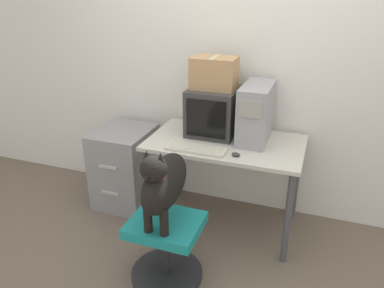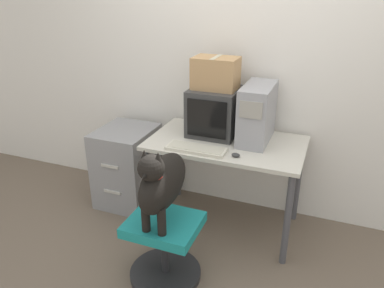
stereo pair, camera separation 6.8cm
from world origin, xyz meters
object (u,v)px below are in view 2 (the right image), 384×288
at_px(pc_tower, 257,113).
at_px(crt_monitor, 215,111).
at_px(office_chair, 165,246).
at_px(filing_cabinet, 127,166).
at_px(dog, 162,182).
at_px(keyboard, 196,149).
at_px(cardboard_box, 216,73).

bearing_deg(pc_tower, crt_monitor, 177.17).
height_order(office_chair, filing_cabinet, filing_cabinet).
bearing_deg(office_chair, dog, -90.00).
height_order(keyboard, dog, dog).
bearing_deg(crt_monitor, keyboard, -92.36).
relative_size(pc_tower, office_chair, 0.93).
bearing_deg(filing_cabinet, cardboard_box, 5.80).
xyz_separation_m(pc_tower, office_chair, (-0.40, -0.85, -0.74)).
height_order(pc_tower, office_chair, pc_tower).
relative_size(crt_monitor, office_chair, 0.78).
height_order(crt_monitor, keyboard, crt_monitor).
height_order(crt_monitor, filing_cabinet, crt_monitor).
xyz_separation_m(keyboard, office_chair, (-0.04, -0.50, -0.53)).
bearing_deg(cardboard_box, crt_monitor, -90.00).
bearing_deg(cardboard_box, keyboard, -92.34).
bearing_deg(keyboard, dog, -94.63).
bearing_deg(crt_monitor, office_chair, -93.70).
bearing_deg(dog, cardboard_box, 86.35).
relative_size(office_chair, dog, 0.90).
xyz_separation_m(keyboard, cardboard_box, (0.02, 0.38, 0.49)).
distance_m(office_chair, cardboard_box, 1.34).
height_order(keyboard, office_chair, keyboard).
bearing_deg(filing_cabinet, office_chair, -46.53).
distance_m(office_chair, filing_cabinet, 1.10).
relative_size(keyboard, dog, 0.80).
bearing_deg(keyboard, office_chair, -94.70).
relative_size(pc_tower, cardboard_box, 1.37).
bearing_deg(pc_tower, keyboard, -135.57).
bearing_deg(keyboard, cardboard_box, 87.66).
bearing_deg(office_chair, filing_cabinet, 133.47).
height_order(pc_tower, keyboard, pc_tower).
xyz_separation_m(crt_monitor, keyboard, (-0.02, -0.37, -0.17)).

